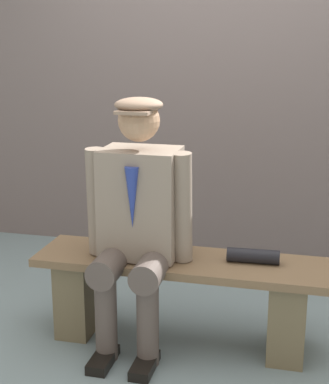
{
  "coord_description": "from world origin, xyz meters",
  "views": [
    {
      "loc": [
        -0.6,
        2.77,
        1.57
      ],
      "look_at": [
        0.08,
        0.0,
        0.81
      ],
      "focal_mm": 54.84,
      "sensor_mm": 36.0,
      "label": 1
    }
  ],
  "objects": [
    {
      "name": "ground_plane",
      "position": [
        0.0,
        0.0,
        0.0
      ],
      "size": [
        30.0,
        30.0,
        0.0
      ],
      "primitive_type": "plane",
      "color": "slate"
    },
    {
      "name": "seated_man",
      "position": [
        0.21,
        0.06,
        0.7
      ],
      "size": [
        0.56,
        0.6,
        1.29
      ],
      "color": "gray",
      "rests_on": "ground"
    },
    {
      "name": "bench",
      "position": [
        0.0,
        0.0,
        0.29
      ],
      "size": [
        1.51,
        0.4,
        0.46
      ],
      "color": "brown",
      "rests_on": "ground"
    },
    {
      "name": "rolled_magazine",
      "position": [
        -0.37,
        -0.03,
        0.5
      ],
      "size": [
        0.27,
        0.08,
        0.07
      ],
      "primitive_type": "cylinder",
      "rotation": [
        0.0,
        1.57,
        0.04
      ],
      "color": "black",
      "rests_on": "bench"
    },
    {
      "name": "stadium_wall",
      "position": [
        0.0,
        -1.5,
        1.03
      ],
      "size": [
        12.0,
        0.24,
        2.06
      ],
      "primitive_type": "cube",
      "color": "#6A5C5A",
      "rests_on": "ground"
    }
  ]
}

